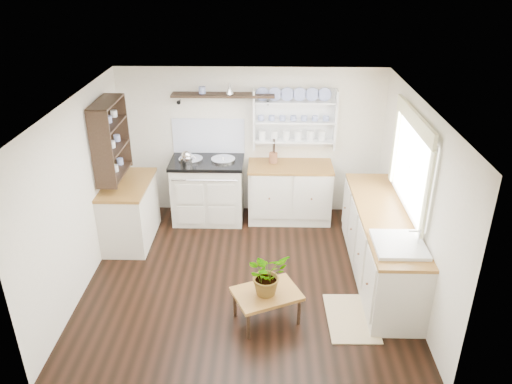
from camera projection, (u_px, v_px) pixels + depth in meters
floor at (247, 277)px, 6.46m from camera, size 4.00×3.80×0.01m
wall_back at (251, 142)px, 7.66m from camera, size 4.00×0.02×2.30m
wall_right at (414, 199)px, 5.91m from camera, size 0.02×3.80×2.30m
wall_left at (80, 195)px, 6.00m from camera, size 0.02×3.80×2.30m
ceiling at (245, 103)px, 5.45m from camera, size 4.00×3.80×0.01m
window at (411, 162)px, 5.86m from camera, size 0.08×1.55×1.22m
aga_cooker at (208, 189)px, 7.67m from camera, size 1.10×0.76×1.01m
back_cabinets at (289, 191)px, 7.68m from camera, size 1.27×0.63×0.90m
right_cabinets at (381, 244)px, 6.31m from camera, size 0.62×2.43×0.90m
belfast_sink at (398, 254)px, 5.48m from camera, size 0.55×0.60×0.45m
left_cabinets at (130, 211)px, 7.10m from camera, size 0.62×1.13×0.90m
plate_rack at (294, 118)px, 7.44m from camera, size 1.20×0.22×0.90m
high_shelf at (223, 96)px, 7.23m from camera, size 1.50×0.29×0.16m
left_shelving at (110, 139)px, 6.63m from camera, size 0.28×0.80×1.05m
kettle at (187, 159)px, 7.32m from camera, size 0.19×0.19×0.24m
utensil_crock at (273, 158)px, 7.53m from camera, size 0.13×0.13×0.15m
center_table at (267, 296)px, 5.56m from camera, size 0.86×0.75×0.39m
potted_plant at (267, 274)px, 5.43m from camera, size 0.59×0.58×0.50m
floor_rug at (351, 318)px, 5.72m from camera, size 0.57×0.86×0.02m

